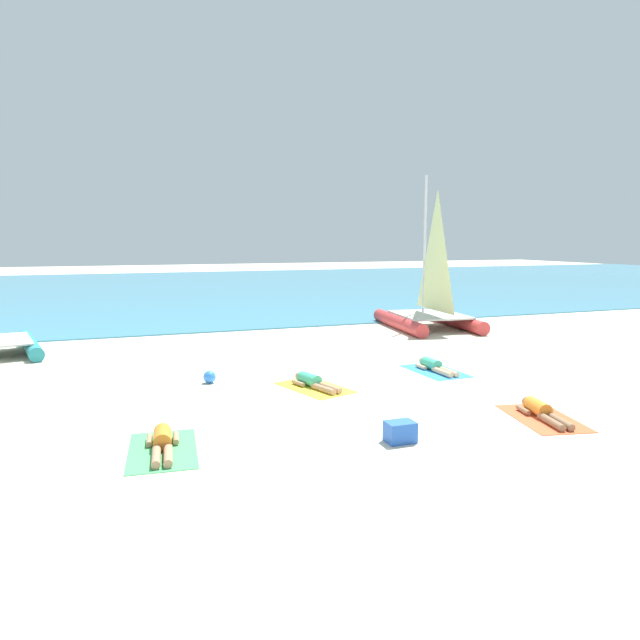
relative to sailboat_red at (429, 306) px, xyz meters
The scene contains 13 objects.
ground_plane 6.19m from the sailboat_red, behind, with size 120.00×120.00×0.00m, color beige.
ocean_water 22.72m from the sailboat_red, 105.56° to the left, with size 120.00×40.00×0.05m, color teal.
sailboat_red is the anchor object (origin of this frame).
towel_leftmost 14.76m from the sailboat_red, 137.81° to the right, with size 1.10×1.90×0.01m, color #4CB266.
sunbather_leftmost 14.71m from the sailboat_red, 137.98° to the right, with size 0.58×1.57×0.30m.
towel_center_left 10.06m from the sailboat_red, 135.98° to the right, with size 1.10×1.90×0.01m, color yellow.
sunbather_center_left 10.02m from the sailboat_red, 136.33° to the right, with size 0.83×1.54×0.30m.
towel_center_right 11.37m from the sailboat_red, 109.57° to the right, with size 1.10×1.90×0.01m, color #EA5933.
sunbather_center_right 11.29m from the sailboat_red, 109.62° to the right, with size 0.71×1.56×0.30m.
towel_rightmost 7.47m from the sailboat_red, 119.37° to the right, with size 1.10×1.90×0.01m, color #338CD8.
sunbather_rightmost 7.40m from the sailboat_red, 119.64° to the right, with size 0.56×1.56×0.30m.
beach_ball 11.04m from the sailboat_red, 149.08° to the right, with size 0.31×0.31×0.31m, color #337FE5.
cooler_box 12.97m from the sailboat_red, 122.87° to the right, with size 0.50×0.36×0.36m, color blue.
Camera 1 is at (-5.49, -10.01, 3.47)m, focal length 32.11 mm.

